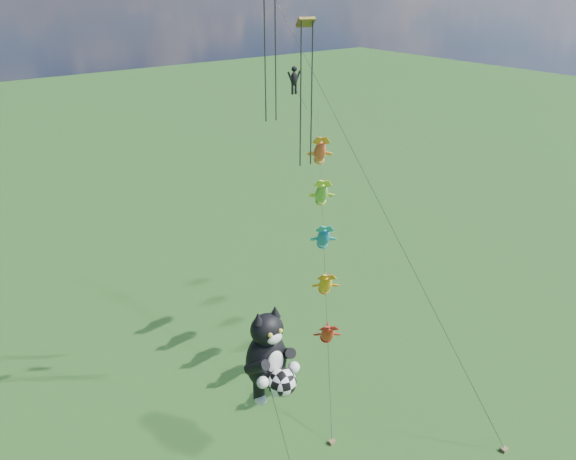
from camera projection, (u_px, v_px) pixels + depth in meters
cat_kite_rig at (269, 357)px, 27.86m from camera, size 2.49×4.08×11.03m
fish_windsock_rig at (324, 238)px, 37.77m from camera, size 9.38×13.05×16.83m
parafoil_rig at (299, 77)px, 32.23m from camera, size 5.86×16.75×25.83m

